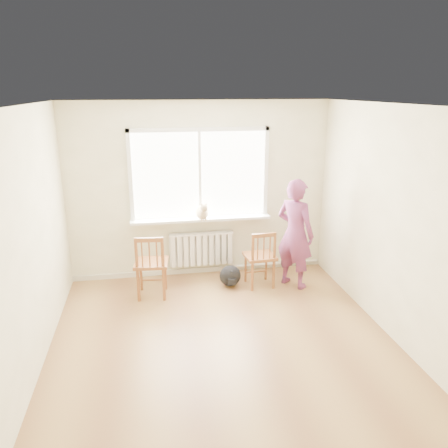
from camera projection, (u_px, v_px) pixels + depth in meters
name	position (u px, v px, depth m)	size (l,w,h in m)	color
floor	(226.00, 350.00, 4.99)	(4.50, 4.50, 0.00)	olive
ceiling	(226.00, 106.00, 4.18)	(4.50, 4.50, 0.00)	white
back_wall	(200.00, 191.00, 6.70)	(4.00, 0.01, 2.70)	#F0E7C0
window	(200.00, 171.00, 6.58)	(2.12, 0.05, 1.42)	white
windowsill	(201.00, 219.00, 6.72)	(2.15, 0.22, 0.04)	white
radiator	(201.00, 248.00, 6.89)	(1.00, 0.12, 0.55)	white
heating_pipe	(276.00, 263.00, 7.23)	(0.04, 0.04, 1.40)	silver
baseboard	(201.00, 270.00, 7.08)	(4.00, 0.03, 0.08)	beige
chair_left	(151.00, 266.00, 6.12)	(0.51, 0.49, 0.94)	#974F2C
chair_right	(261.00, 259.00, 6.46)	(0.47, 0.45, 0.88)	#974F2C
person	(295.00, 234.00, 6.40)	(0.60, 0.39, 1.64)	#B83D52
cat	(202.00, 212.00, 6.60)	(0.21, 0.44, 0.29)	#CAB08A
backpack	(230.00, 276.00, 6.56)	(0.32, 0.24, 0.32)	black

